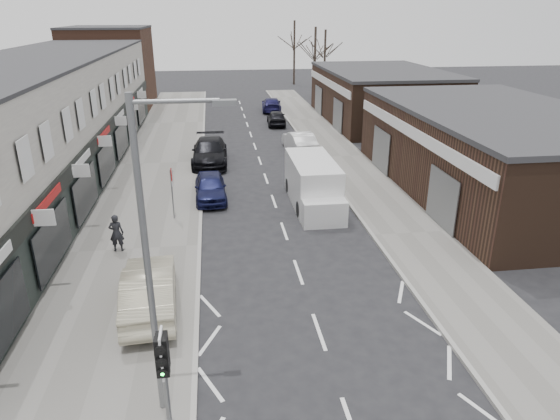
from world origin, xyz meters
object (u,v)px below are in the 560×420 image
object	(u,v)px
traffic_light	(163,364)
parked_car_left_b	(210,152)
pedestrian	(116,233)
parked_car_left_a	(210,187)
white_van	(313,184)
sedan_on_pavement	(149,289)
parked_car_right_a	(299,142)
street_lamp	(154,249)
parked_car_right_c	(272,104)
warning_sign	(172,178)
parked_car_right_b	(276,118)

from	to	relation	value
traffic_light	parked_car_left_b	distance (m)	23.85
pedestrian	parked_car_left_a	distance (m)	7.29
white_van	sedan_on_pavement	distance (m)	11.99
traffic_light	parked_car_right_a	bearing A→B (deg)	73.87
parked_car_left_b	street_lamp	bearing A→B (deg)	-91.14
pedestrian	parked_car_right_c	world-z (taller)	pedestrian
warning_sign	parked_car_right_c	bearing A→B (deg)	73.91
parked_car_left_a	parked_car_right_b	xyz separation A→B (m)	(6.00, 18.60, -0.03)
parked_car_right_c	parked_car_left_a	bearing A→B (deg)	81.59
sedan_on_pavement	parked_car_left_a	xyz separation A→B (m)	(2.08, 10.90, -0.20)
pedestrian	white_van	bearing A→B (deg)	-153.87
traffic_light	warning_sign	world-z (taller)	traffic_light
white_van	parked_car_right_a	size ratio (longest dim) A/B	1.34
parked_car_right_a	parked_car_left_b	bearing A→B (deg)	13.11
white_van	parked_car_left_b	distance (m)	10.08
street_lamp	sedan_on_pavement	distance (m)	6.05
parked_car_left_a	parked_car_left_b	xyz separation A→B (m)	(-0.01, 6.97, 0.12)
parked_car_left_a	parked_car_right_c	size ratio (longest dim) A/B	0.88
parked_car_right_b	parked_car_left_b	bearing A→B (deg)	66.20
parked_car_left_b	parked_car_right_a	world-z (taller)	parked_car_left_b
parked_car_left_a	parked_car_right_c	world-z (taller)	parked_car_left_a
parked_car_left_b	parked_car_right_a	bearing A→B (deg)	20.33
traffic_light	parked_car_left_b	size ratio (longest dim) A/B	0.55
parked_car_left_a	parked_car_right_c	bearing A→B (deg)	74.16
white_van	parked_car_right_b	world-z (taller)	white_van
white_van	parked_car_right_c	bearing A→B (deg)	87.92
parked_car_left_a	white_van	bearing A→B (deg)	-17.65
warning_sign	sedan_on_pavement	distance (m)	8.23
white_van	parked_car_right_b	distance (m)	20.15
parked_car_right_b	parked_car_right_c	bearing A→B (deg)	-89.54
parked_car_right_a	traffic_light	bearing A→B (deg)	68.37
parked_car_right_c	warning_sign	bearing A→B (deg)	79.57
parked_car_right_b	parked_car_right_c	size ratio (longest dim) A/B	0.84
traffic_light	parked_car_right_c	size ratio (longest dim) A/B	0.65
parked_car_left_b	parked_car_right_a	size ratio (longest dim) A/B	1.22
warning_sign	parked_car_left_a	bearing A→B (deg)	57.65
warning_sign	pedestrian	size ratio (longest dim) A/B	1.63
warning_sign	parked_car_right_b	world-z (taller)	warning_sign
warning_sign	parked_car_right_b	xyz separation A→B (m)	(7.77, 21.39, -1.53)
street_lamp	parked_car_left_b	size ratio (longest dim) A/B	1.41
warning_sign	street_lamp	bearing A→B (deg)	-87.16
parked_car_left_a	parked_car_left_b	world-z (taller)	parked_car_left_b
parked_car_right_b	warning_sign	bearing A→B (deg)	73.56
traffic_light	sedan_on_pavement	xyz separation A→B (m)	(-1.07, 5.90, -1.50)
warning_sign	sedan_on_pavement	size ratio (longest dim) A/B	0.56
sedan_on_pavement	parked_car_left_a	bearing A→B (deg)	-104.98
parked_car_right_b	street_lamp	bearing A→B (deg)	81.73
street_lamp	white_van	bearing A→B (deg)	65.09
pedestrian	parked_car_right_a	xyz separation A→B (m)	(10.44, 15.29, -0.18)
pedestrian	parked_car_left_a	xyz separation A→B (m)	(3.93, 6.13, -0.24)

